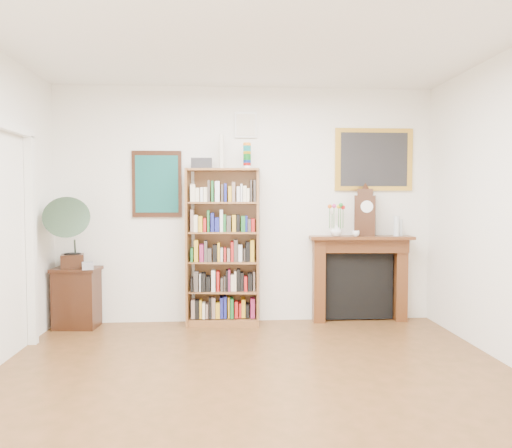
% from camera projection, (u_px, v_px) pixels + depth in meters
% --- Properties ---
extents(room, '(4.51, 5.01, 2.81)m').
position_uv_depth(room, '(261.00, 210.00, 3.48)').
color(room, '#4F3718').
rests_on(room, ground).
extents(door_casing, '(0.08, 1.02, 2.17)m').
position_uv_depth(door_casing, '(11.00, 223.00, 4.55)').
color(door_casing, white).
rests_on(door_casing, left_wall).
extents(teal_poster, '(0.58, 0.04, 0.78)m').
position_uv_depth(teal_poster, '(157.00, 184.00, 5.87)').
color(teal_poster, black).
rests_on(teal_poster, back_wall).
extents(small_picture, '(0.26, 0.04, 0.30)m').
position_uv_depth(small_picture, '(246.00, 125.00, 5.90)').
color(small_picture, white).
rests_on(small_picture, back_wall).
extents(gilt_painting, '(0.95, 0.04, 0.75)m').
position_uv_depth(gilt_painting, '(374.00, 160.00, 6.02)').
color(gilt_painting, gold).
rests_on(gilt_painting, back_wall).
extents(bookshelf, '(0.87, 0.38, 2.10)m').
position_uv_depth(bookshelf, '(223.00, 238.00, 5.81)').
color(bookshelf, brown).
rests_on(bookshelf, floor).
extents(side_cabinet, '(0.53, 0.41, 0.69)m').
position_uv_depth(side_cabinet, '(77.00, 298.00, 5.70)').
color(side_cabinet, black).
rests_on(side_cabinet, floor).
extents(fireplace, '(1.24, 0.36, 1.03)m').
position_uv_depth(fireplace, '(359.00, 271.00, 6.01)').
color(fireplace, '#4D2812').
rests_on(fireplace, floor).
extents(gramophone, '(0.62, 0.71, 0.81)m').
position_uv_depth(gramophone, '(68.00, 228.00, 5.55)').
color(gramophone, black).
rests_on(gramophone, side_cabinet).
extents(cd_stack, '(0.15, 0.15, 0.08)m').
position_uv_depth(cd_stack, '(88.00, 266.00, 5.54)').
color(cd_stack, '#AFAFBB').
rests_on(cd_stack, side_cabinet).
extents(mantel_clock, '(0.27, 0.21, 0.56)m').
position_uv_depth(mantel_clock, '(365.00, 213.00, 5.93)').
color(mantel_clock, black).
rests_on(mantel_clock, fireplace).
extents(flower_vase, '(0.17, 0.17, 0.14)m').
position_uv_depth(flower_vase, '(336.00, 230.00, 5.89)').
color(flower_vase, white).
rests_on(flower_vase, fireplace).
extents(teacup, '(0.11, 0.11, 0.07)m').
position_uv_depth(teacup, '(356.00, 233.00, 5.88)').
color(teacup, white).
rests_on(teacup, fireplace).
extents(bottle_left, '(0.07, 0.07, 0.24)m').
position_uv_depth(bottle_left, '(396.00, 226.00, 5.92)').
color(bottle_left, silver).
rests_on(bottle_left, fireplace).
extents(bottle_right, '(0.06, 0.06, 0.20)m').
position_uv_depth(bottle_right, '(400.00, 227.00, 5.97)').
color(bottle_right, silver).
rests_on(bottle_right, fireplace).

